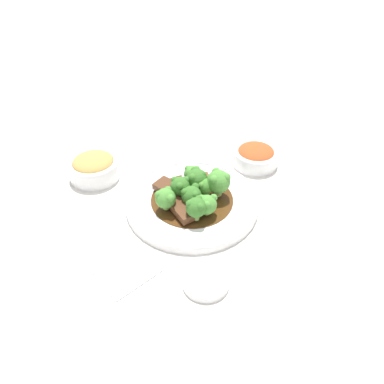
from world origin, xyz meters
name	(u,v)px	position (x,y,z in m)	size (l,w,h in m)	color
ground_plane	(192,205)	(0.00, 0.00, 0.00)	(4.00, 4.00, 0.00)	silver
main_plate	(192,201)	(0.00, 0.00, 0.01)	(0.27, 0.27, 0.02)	white
beef_strip_0	(181,210)	(0.05, 0.01, 0.03)	(0.04, 0.07, 0.01)	#56331E
beef_strip_1	(169,187)	(0.01, -0.05, 0.03)	(0.04, 0.06, 0.01)	#56331E
beef_strip_2	(203,181)	(-0.05, -0.01, 0.03)	(0.05, 0.06, 0.01)	brown
broccoli_floret_0	(218,181)	(-0.04, 0.03, 0.05)	(0.05, 0.05, 0.06)	#7FA84C
broccoli_floret_1	(180,186)	(0.01, -0.02, 0.05)	(0.04, 0.04, 0.05)	#8EB756
broccoli_floret_2	(191,195)	(0.02, 0.01, 0.04)	(0.04, 0.04, 0.04)	#7FA84C
broccoli_floret_3	(205,186)	(-0.02, 0.01, 0.04)	(0.03, 0.03, 0.04)	#8EB756
broccoli_floret_4	(207,204)	(0.01, 0.05, 0.04)	(0.04, 0.04, 0.04)	#8EB756
broccoli_floret_5	(196,207)	(0.04, 0.05, 0.05)	(0.04, 0.04, 0.05)	#7FA84C
broccoli_floret_6	(197,179)	(-0.02, -0.01, 0.05)	(0.04, 0.04, 0.05)	#8EB756
broccoli_floret_7	(192,173)	(-0.04, -0.03, 0.04)	(0.03, 0.03, 0.04)	#7FA84C
broccoli_floret_8	(165,198)	(0.06, -0.02, 0.05)	(0.04, 0.04, 0.05)	#7FA84C
serving_spoon	(190,168)	(-0.07, -0.07, 0.03)	(0.18, 0.18, 0.01)	silver
side_bowl_kimchi	(256,156)	(-0.21, 0.01, 0.02)	(0.10, 0.10, 0.04)	white
side_bowl_appetizer	(94,167)	(0.07, -0.22, 0.03)	(0.11, 0.11, 0.05)	white
sauce_dish	(206,281)	(0.13, 0.15, 0.01)	(0.08, 0.08, 0.01)	white
paper_napkin	(125,266)	(0.20, 0.02, 0.00)	(0.11, 0.11, 0.01)	white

